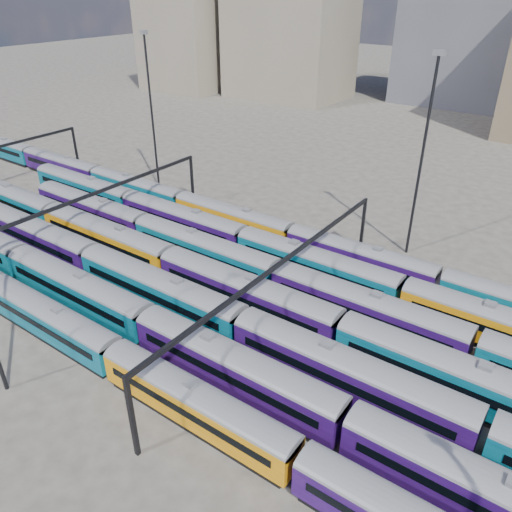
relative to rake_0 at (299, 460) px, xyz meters
The scene contains 12 objects.
ground 26.35m from the rake_0, 145.13° to the left, with size 500.00×500.00×0.00m, color #3D3933.
rake_0 is the anchor object (origin of this frame).
rake_1 10.90m from the rake_0, 152.68° to the left, with size 108.73×3.18×5.37m.
rake_2 36.73m from the rake_0, 164.20° to the left, with size 135.96×3.31×5.60m.
rake_3 41.55m from the rake_0, 158.84° to the left, with size 113.99×3.34×5.64m.
rake_4 20.42m from the rake_0, 101.59° to the left, with size 109.37×3.20×5.40m.
rake_5 28.11m from the rake_0, 117.21° to the left, with size 107.84×3.16×5.32m.
rake_6 42.02m from the rake_0, 134.45° to the left, with size 139.24×2.91×4.89m.
gantry_1 44.35m from the rake_0, 160.14° to the left, with size 0.35×40.35×8.03m.
gantry_2 19.39m from the rake_0, 127.53° to the left, with size 0.35×40.35×8.03m.
mast_1 64.46m from the rake_0, 144.32° to the left, with size 1.40×0.50×25.60m.
mast_3 41.17m from the rake_0, 99.49° to the left, with size 1.40×0.50×25.60m.
Camera 1 is at (32.96, -36.22, 32.50)m, focal length 35.00 mm.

